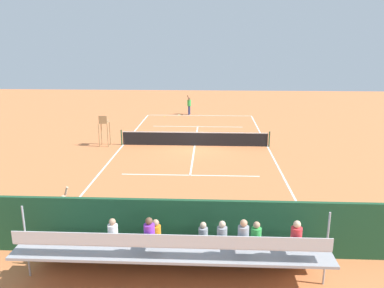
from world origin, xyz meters
The scene contains 13 objects.
ground_plane centered at (0.00, 0.00, 0.00)m, with size 60.00×60.00×0.00m, color #D17542.
court_line_markings centered at (0.00, -0.04, 0.00)m, with size 10.10×22.20×0.01m.
tennis_net centered at (0.00, 0.00, 0.50)m, with size 10.30×0.10×1.07m.
backdrop_wall centered at (0.00, 14.00, 1.00)m, with size 18.00×0.16×2.00m, color #1E4C2D.
bleacher_stand centered at (-0.11, 15.38, 0.97)m, with size 9.06×2.40×2.48m.
umpire_chair centered at (6.20, 0.33, 1.31)m, with size 0.67×0.67×2.14m.
courtside_bench centered at (-3.25, 13.27, 0.56)m, with size 1.80×0.40×0.93m.
equipment_bag centered at (-1.71, 13.40, 0.18)m, with size 0.90×0.36×0.36m, color #334C8C.
tennis_player centered at (1.02, -11.46, 1.02)m, with size 0.46×0.56×1.93m.
tennis_racket centered at (1.96, -11.13, 0.01)m, with size 0.59×0.38×0.03m.
tennis_ball_near centered at (0.99, -9.69, 0.03)m, with size 0.07×0.07×0.07m, color #CCDB33.
tennis_ball_far centered at (3.32, -10.13, 0.03)m, with size 0.07×0.07×0.07m, color #CCDB33.
line_judge centered at (4.24, 13.06, 1.02)m, with size 0.40×0.55×1.93m.
Camera 1 is at (-1.04, 25.82, 7.12)m, focal length 36.24 mm.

